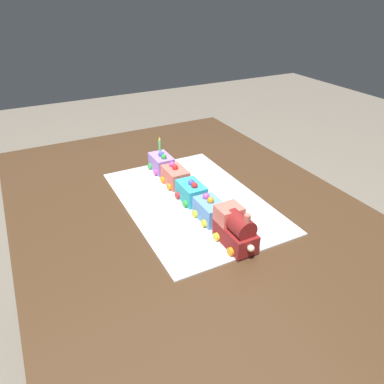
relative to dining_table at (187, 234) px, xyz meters
name	(u,v)px	position (x,y,z in m)	size (l,w,h in m)	color
ground_plane	(188,359)	(0.00, 0.00, -0.63)	(8.00, 8.00, 0.00)	gray
dining_table	(187,234)	(0.00, 0.00, 0.00)	(1.40, 1.00, 0.74)	#4C331E
cake_board	(192,201)	(0.02, -0.03, 0.11)	(0.60, 0.40, 0.00)	silver
cake_locomotive	(235,229)	(-0.23, -0.03, 0.16)	(0.14, 0.08, 0.12)	maroon
cake_car_caboose_sky_blue	(210,210)	(-0.10, -0.03, 0.14)	(0.10, 0.08, 0.07)	#669EEA
cake_car_hopper_turquoise	(191,192)	(0.02, -0.03, 0.14)	(0.10, 0.08, 0.07)	#38B7C6
cake_car_tanker_coral	(175,176)	(0.14, -0.03, 0.14)	(0.10, 0.08, 0.07)	#F27260
cake_car_flatbed_lavender	(161,163)	(0.26, -0.03, 0.14)	(0.10, 0.08, 0.07)	#AD84E0
birthday_candle	(160,144)	(0.27, -0.03, 0.21)	(0.01, 0.01, 0.05)	#66D872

